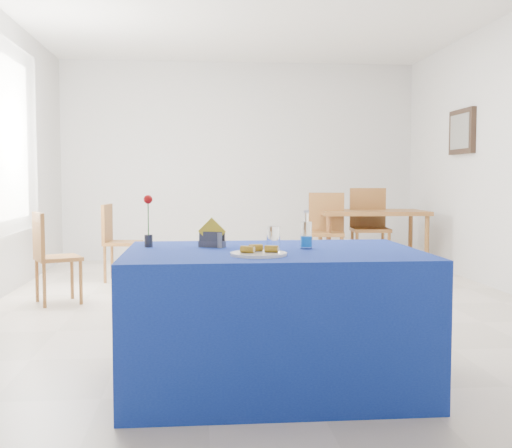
# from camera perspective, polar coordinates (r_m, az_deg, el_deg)

# --- Properties ---
(floor) EXTENTS (7.00, 7.00, 0.00)m
(floor) POSITION_cam_1_polar(r_m,az_deg,el_deg) (5.81, 0.86, -7.38)
(floor) COLOR beige
(floor) RESTS_ON ground
(room_shell) EXTENTS (7.00, 7.00, 7.00)m
(room_shell) POSITION_cam_1_polar(r_m,az_deg,el_deg) (5.73, 0.87, 10.03)
(room_shell) COLOR silver
(room_shell) RESTS_ON ground
(window_pane) EXTENTS (0.04, 1.50, 1.60)m
(window_pane) POSITION_cam_1_polar(r_m,az_deg,el_deg) (6.74, -21.44, 7.16)
(window_pane) COLOR white
(window_pane) RESTS_ON room_shell
(curtain) EXTENTS (0.04, 1.75, 1.85)m
(curtain) POSITION_cam_1_polar(r_m,az_deg,el_deg) (6.73, -20.86, 7.18)
(curtain) COLOR white
(curtain) RESTS_ON room_shell
(picture_frame) EXTENTS (0.06, 0.64, 0.52)m
(picture_frame) POSITION_cam_1_polar(r_m,az_deg,el_deg) (7.91, 17.85, 7.82)
(picture_frame) COLOR black
(picture_frame) RESTS_ON room_shell
(picture_art) EXTENTS (0.02, 0.52, 0.40)m
(picture_art) POSITION_cam_1_polar(r_m,az_deg,el_deg) (7.90, 17.68, 7.83)
(picture_art) COLOR #998C66
(picture_art) RESTS_ON room_shell
(plate) EXTENTS (0.29, 0.29, 0.01)m
(plate) POSITION_cam_1_polar(r_m,az_deg,el_deg) (3.26, 0.24, -2.68)
(plate) COLOR silver
(plate) RESTS_ON blue_table
(drinking_glass) EXTENTS (0.07, 0.07, 0.13)m
(drinking_glass) POSITION_cam_1_polar(r_m,az_deg,el_deg) (3.51, 1.56, -1.26)
(drinking_glass) COLOR white
(drinking_glass) RESTS_ON blue_table
(salt_shaker) EXTENTS (0.03, 0.03, 0.08)m
(salt_shaker) POSITION_cam_1_polar(r_m,az_deg,el_deg) (3.64, -3.45, -1.43)
(salt_shaker) COLOR slate
(salt_shaker) RESTS_ON blue_table
(pepper_shaker) EXTENTS (0.03, 0.03, 0.08)m
(pepper_shaker) POSITION_cam_1_polar(r_m,az_deg,el_deg) (3.61, -3.24, -1.47)
(pepper_shaker) COLOR slate
(pepper_shaker) RESTS_ON blue_table
(blue_table) EXTENTS (1.60, 1.10, 0.76)m
(blue_table) POSITION_cam_1_polar(r_m,az_deg,el_deg) (3.58, 1.48, -8.37)
(blue_table) COLOR navy
(blue_table) RESTS_ON floor
(water_bottle) EXTENTS (0.06, 0.06, 0.21)m
(water_bottle) POSITION_cam_1_polar(r_m,az_deg,el_deg) (3.58, 4.49, -1.06)
(water_bottle) COLOR silver
(water_bottle) RESTS_ON blue_table
(napkin_holder) EXTENTS (0.16, 0.11, 0.17)m
(napkin_holder) POSITION_cam_1_polar(r_m,az_deg,el_deg) (3.66, -3.93, -1.30)
(napkin_holder) COLOR #3D3D42
(napkin_holder) RESTS_ON blue_table
(rose_vase) EXTENTS (0.05, 0.05, 0.30)m
(rose_vase) POSITION_cam_1_polar(r_m,az_deg,el_deg) (3.70, -9.55, 0.21)
(rose_vase) COLOR #26262B
(rose_vase) RESTS_ON blue_table
(oak_table) EXTENTS (1.35, 0.91, 0.76)m
(oak_table) POSITION_cam_1_polar(r_m,az_deg,el_deg) (8.20, 10.25, 0.66)
(oak_table) COLOR #945D2B
(oak_table) RESTS_ON floor
(chair_bg_left) EXTENTS (0.52, 0.52, 0.98)m
(chair_bg_left) POSITION_cam_1_polar(r_m,az_deg,el_deg) (7.91, 6.26, -0.23)
(chair_bg_left) COLOR brown
(chair_bg_left) RESTS_ON floor
(chair_bg_right) EXTENTS (0.50, 0.50, 1.03)m
(chair_bg_right) POSITION_cam_1_polar(r_m,az_deg,el_deg) (8.29, 10.02, 0.14)
(chair_bg_right) COLOR brown
(chair_bg_right) RESTS_ON floor
(chair_win_a) EXTENTS (0.50, 0.50, 0.85)m
(chair_win_a) POSITION_cam_1_polar(r_m,az_deg,el_deg) (6.17, -17.89, -2.31)
(chair_win_a) COLOR brown
(chair_win_a) RESTS_ON floor
(chair_win_b) EXTENTS (0.43, 0.43, 0.87)m
(chair_win_b) POSITION_cam_1_polar(r_m,az_deg,el_deg) (7.38, -12.36, -1.11)
(chair_win_b) COLOR brown
(chair_win_b) RESTS_ON floor
(banana_pieces) EXTENTS (0.20, 0.13, 0.04)m
(banana_pieces) POSITION_cam_1_polar(r_m,az_deg,el_deg) (3.27, 0.22, -2.20)
(banana_pieces) COLOR gold
(banana_pieces) RESTS_ON plate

